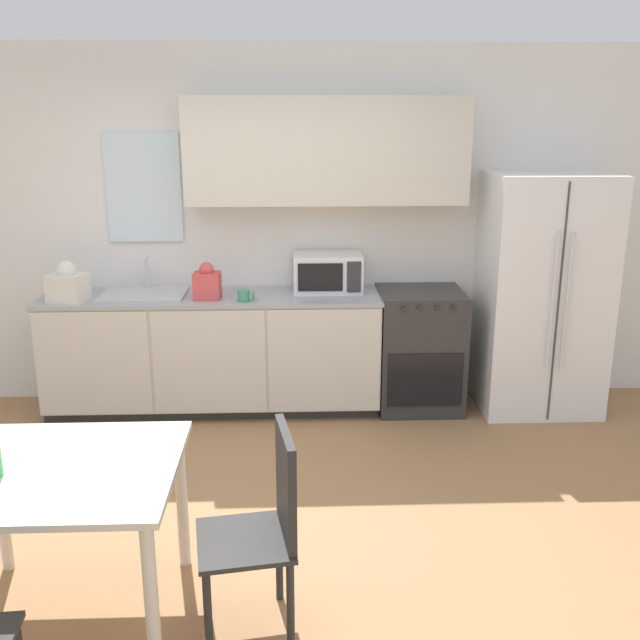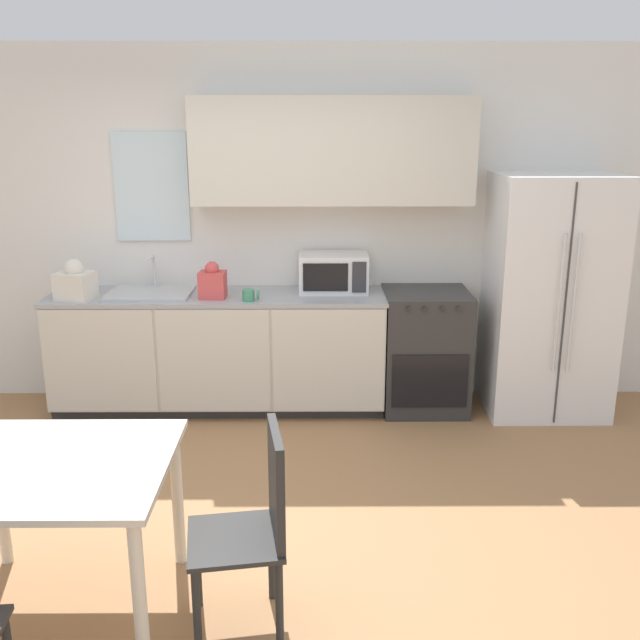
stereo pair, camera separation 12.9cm
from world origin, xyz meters
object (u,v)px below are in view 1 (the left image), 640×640
microwave (328,272)px  coffee_mug (245,296)px  dining_chair_side (267,518)px  refrigerator (542,294)px  dining_table (61,490)px  oven_range (419,350)px

microwave → coffee_mug: microwave is taller
dining_chair_side → refrigerator: bearing=-48.1°
refrigerator → dining_table: bearing=-140.6°
microwave → dining_chair_side: bearing=-98.5°
microwave → coffee_mug: size_ratio=4.17×
coffee_mug → dining_table: coffee_mug is taller
coffee_mug → dining_chair_side: size_ratio=0.13×
microwave → dining_table: (-1.26, -2.49, -0.40)m
coffee_mug → refrigerator: bearing=4.1°
refrigerator → coffee_mug: size_ratio=14.52×
oven_range → refrigerator: (0.91, -0.04, 0.44)m
oven_range → refrigerator: 1.01m
dining_table → oven_range: bearing=50.7°
refrigerator → oven_range: bearing=177.6°
oven_range → dining_table: bearing=-129.3°
coffee_mug → dining_table: size_ratio=0.12×
oven_range → dining_chair_side: bearing=-113.7°
oven_range → refrigerator: size_ratio=0.51×
oven_range → dining_table: (-1.96, -2.39, 0.19)m
microwave → dining_chair_side: microwave is taller
oven_range → microwave: (-0.70, 0.10, 0.59)m
refrigerator → dining_table: 3.72m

